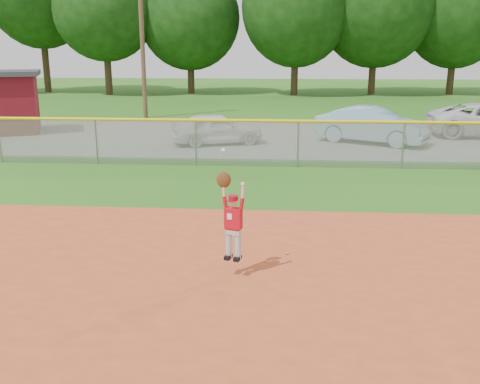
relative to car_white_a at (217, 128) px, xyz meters
name	(u,v)px	position (x,y,z in m)	size (l,w,h in m)	color
ground	(318,315)	(3.10, -13.92, -0.65)	(120.00, 120.00, 0.00)	#265B14
parking_strip	(293,137)	(3.10, 2.08, -0.63)	(44.00, 10.00, 0.03)	slate
car_white_a	(217,128)	(0.00, 0.00, 0.00)	(1.46, 3.63, 1.24)	white
car_blue	(372,125)	(6.20, 0.67, 0.10)	(1.53, 4.39, 1.45)	#80AABE
outfield_fence	(298,140)	(3.10, -3.92, 0.23)	(40.06, 0.10, 1.55)	gray
power_lines	(312,29)	(4.10, 8.08, 4.03)	(19.40, 0.24, 9.00)	#4C3823
ballplayer	(232,217)	(1.73, -12.69, 0.43)	(0.50, 0.29, 1.89)	silver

